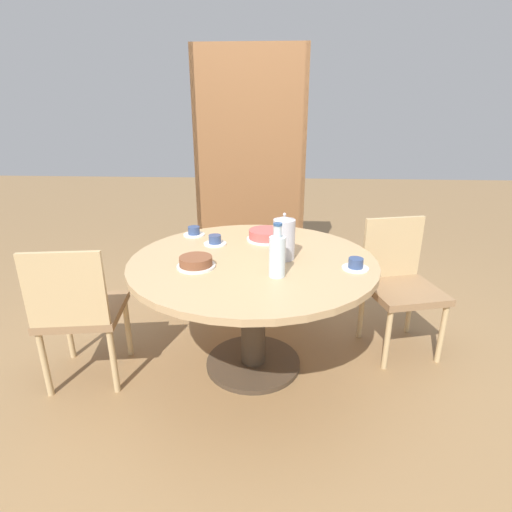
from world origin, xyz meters
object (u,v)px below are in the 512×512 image
cake_main (266,235)px  cup_c (356,265)px  cake_second (196,262)px  cup_b (215,241)px  water_bottle (277,255)px  chair_b (79,310)px  coffee_pot (284,238)px  cup_a (194,232)px  bookshelf (250,175)px  chair_a (400,282)px

cake_main → cup_c: (0.48, -0.46, -0.01)m
cake_second → cup_c: (0.83, 0.03, -0.00)m
cake_main → cup_b: (-0.31, -0.10, -0.01)m
water_bottle → chair_b: bearing=177.6°
chair_b → cup_c: size_ratio=6.02×
chair_b → cake_main: chair_b is taller
coffee_pot → cup_a: (-0.59, 0.40, -0.10)m
bookshelf → water_bottle: 1.73m
water_bottle → cup_a: 0.86m
chair_b → cup_b: (0.69, 0.43, 0.27)m
chair_a → water_bottle: bearing=-159.8°
chair_a → bookshelf: size_ratio=0.43×
coffee_pot → water_bottle: size_ratio=0.96×
cup_c → cake_main: bearing=136.4°
chair_a → cup_b: bearing=168.8°
bookshelf → cup_c: (0.67, -1.59, -0.21)m
coffee_pot → cup_b: coffee_pot is taller
chair_b → coffee_pot: (1.11, 0.20, 0.37)m
bookshelf → cup_a: bearing=74.4°
coffee_pot → cake_main: (-0.11, 0.33, -0.09)m
chair_a → chair_b: size_ratio=1.00×
bookshelf → cup_a: (-0.29, -1.05, -0.21)m
chair_a → bookshelf: (-1.04, 1.17, 0.48)m
chair_b → cake_main: (1.00, 0.53, 0.28)m
cup_b → cup_c: bearing=-24.2°
cup_b → cup_c: same height
coffee_pot → cake_main: bearing=108.4°
chair_b → cake_second: chair_b is taller
cake_second → cup_b: bearing=83.7°
bookshelf → cake_main: 1.16m
water_bottle → cup_b: water_bottle is taller
chair_a → chair_b: same height
coffee_pot → cake_main: size_ratio=1.07×
bookshelf → cup_c: size_ratio=14.14×
chair_b → cup_a: chair_b is taller
water_bottle → cake_main: (-0.07, 0.58, -0.08)m
coffee_pot → cup_c: (0.37, -0.13, -0.10)m
bookshelf → coffee_pot: (0.29, -1.45, -0.11)m
cake_second → cup_b: (0.04, 0.38, -0.00)m
cup_a → cup_c: (0.96, -0.53, 0.00)m
chair_a → cake_main: (-0.85, 0.05, 0.28)m
chair_a → cup_c: size_ratio=6.02×
chair_b → cup_a: bearing=-139.1°
chair_a → cup_b: (-1.16, -0.06, 0.27)m
water_bottle → coffee_pot: bearing=82.0°
chair_b → cup_a: size_ratio=6.02×
cup_b → coffee_pot: bearing=-28.1°
chair_b → water_bottle: water_bottle is taller
chair_b → cake_second: 0.71m
cake_main → cup_c: 0.67m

